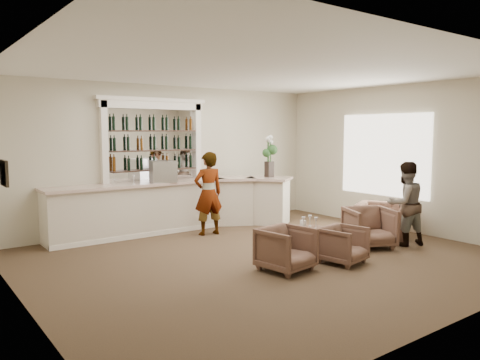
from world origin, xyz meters
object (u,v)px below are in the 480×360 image
object	(u,v)px
guest	(405,204)
armchair_right	(369,227)
armchair_center	(343,245)
flower_vase	(269,154)
espresso_machine	(163,171)
bar_counter	(177,206)
sommelier	(208,193)
armchair_left	(286,249)
armchair_far	(383,220)
cocktail_table	(309,241)

from	to	relation	value
guest	armchair_right	bearing A→B (deg)	-5.86
armchair_center	flower_vase	xyz separation A→B (m)	(1.25, 3.46, 1.39)
armchair_right	espresso_machine	bearing A→B (deg)	152.60
bar_counter	armchair_center	world-z (taller)	bar_counter
sommelier	espresso_machine	size ratio (longest dim) A/B	3.41
guest	armchair_left	distance (m)	3.09
bar_counter	sommelier	distance (m)	0.91
armchair_far	flower_vase	bearing A→B (deg)	175.26
sommelier	armchair_far	world-z (taller)	sommelier
armchair_right	armchair_far	bearing A→B (deg)	49.53
armchair_right	flower_vase	world-z (taller)	flower_vase
armchair_center	flower_vase	world-z (taller)	flower_vase
bar_counter	armchair_right	size ratio (longest dim) A/B	6.66
armchair_left	espresso_machine	world-z (taller)	espresso_machine
armchair_far	guest	bearing A→B (deg)	-52.15
armchair_center	espresso_machine	distance (m)	4.33
armchair_center	espresso_machine	size ratio (longest dim) A/B	1.31
cocktail_table	armchair_far	world-z (taller)	armchair_far
armchair_right	flower_vase	distance (m)	3.29
sommelier	armchair_far	distance (m)	3.83
bar_counter	armchair_right	bearing A→B (deg)	-57.39
sommelier	armchair_right	distance (m)	3.44
bar_counter	cocktail_table	xyz separation A→B (m)	(0.95, -3.26, -0.32)
espresso_machine	guest	bearing A→B (deg)	-34.61
armchair_center	armchair_far	distance (m)	2.49
cocktail_table	armchair_far	bearing A→B (deg)	3.67
armchair_center	armchair_far	xyz separation A→B (m)	(2.32, 0.90, 0.03)
armchair_left	armchair_right	size ratio (longest dim) A/B	0.91
guest	cocktail_table	bearing A→B (deg)	0.84
armchair_right	espresso_machine	world-z (taller)	espresso_machine
armchair_far	armchair_right	bearing A→B (deg)	-93.73
armchair_center	sommelier	bearing A→B (deg)	90.65
armchair_center	flower_vase	size ratio (longest dim) A/B	0.70
armchair_center	armchair_right	world-z (taller)	armchair_right
bar_counter	armchair_far	size ratio (longest dim) A/B	5.31
armchair_far	cocktail_table	bearing A→B (deg)	-113.69
bar_counter	sommelier	world-z (taller)	sommelier
armchair_right	espresso_machine	distance (m)	4.51
sommelier	armchair_center	bearing A→B (deg)	108.35
armchair_left	armchair_far	xyz separation A→B (m)	(3.40, 0.65, -0.01)
cocktail_table	armchair_center	size ratio (longest dim) A/B	0.90
flower_vase	armchair_left	bearing A→B (deg)	-126.01
armchair_center	armchair_far	world-z (taller)	armchair_far
sommelier	armchair_far	size ratio (longest dim) A/B	1.68
armchair_far	bar_counter	bearing A→B (deg)	-160.36
cocktail_table	guest	bearing A→B (deg)	-16.63
armchair_far	espresso_machine	bearing A→B (deg)	-157.17
espresso_machine	flower_vase	bearing A→B (deg)	3.35
armchair_far	sommelier	bearing A→B (deg)	-155.66
sommelier	cocktail_table	bearing A→B (deg)	110.14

